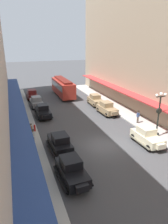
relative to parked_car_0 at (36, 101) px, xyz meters
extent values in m
plane|color=#424244|center=(4.81, -16.05, -0.94)|extent=(200.00, 200.00, 0.00)
cube|color=#B7B5AD|center=(-2.69, -16.05, -0.87)|extent=(3.00, 60.00, 0.15)
cube|color=#B7B5AD|center=(12.31, -16.05, -0.87)|extent=(3.00, 60.00, 0.15)
cube|color=navy|center=(-3.29, -16.05, 2.06)|extent=(1.80, 54.00, 0.16)
cube|color=slate|center=(0.00, 0.03, -0.20)|extent=(1.85, 3.96, 0.80)
cube|color=slate|center=(0.01, -0.22, 0.55)|extent=(1.51, 1.76, 0.70)
cube|color=#8C9EA8|center=(0.01, -0.22, 0.55)|extent=(1.43, 1.72, 0.42)
cube|color=slate|center=(-0.08, 2.16, -0.15)|extent=(0.95, 0.40, 0.52)
cube|color=#393A3D|center=(-0.95, 0.00, -0.52)|extent=(0.38, 3.52, 0.12)
cube|color=#393A3D|center=(0.95, 0.07, -0.52)|extent=(0.38, 3.52, 0.12)
cylinder|color=black|center=(-0.86, 1.37, -0.60)|extent=(0.25, 0.69, 0.68)
cylinder|color=black|center=(0.75, 1.43, -0.60)|extent=(0.25, 0.69, 0.68)
cylinder|color=black|center=(-0.75, -1.36, -0.60)|extent=(0.25, 0.69, 0.68)
cylinder|color=black|center=(0.86, -1.30, -0.60)|extent=(0.25, 0.69, 0.68)
cube|color=black|center=(0.28, -5.32, -0.20)|extent=(1.76, 3.93, 0.80)
cube|color=black|center=(0.27, -5.07, 0.55)|extent=(1.47, 1.72, 0.70)
cube|color=#8C9EA8|center=(0.27, -5.07, 0.55)|extent=(1.40, 1.69, 0.42)
cube|color=black|center=(0.31, -7.45, -0.15)|extent=(0.94, 0.38, 0.52)
cube|color=black|center=(1.23, -5.30, -0.52)|extent=(0.30, 3.51, 0.12)
cube|color=black|center=(-0.67, -5.33, -0.52)|extent=(0.30, 3.51, 0.12)
cylinder|color=black|center=(1.11, -6.67, -0.60)|extent=(0.23, 0.68, 0.68)
cylinder|color=black|center=(-0.51, -6.69, -0.60)|extent=(0.23, 0.68, 0.68)
cylinder|color=black|center=(1.06, -3.94, -0.60)|extent=(0.23, 0.68, 0.68)
cylinder|color=black|center=(-0.55, -3.96, -0.60)|extent=(0.23, 0.68, 0.68)
cube|color=#591919|center=(-0.09, 5.41, -0.20)|extent=(1.71, 3.91, 0.80)
cube|color=#591919|center=(-0.09, 5.16, 0.55)|extent=(1.45, 1.71, 0.70)
cube|color=#8C9EA8|center=(-0.09, 5.16, 0.55)|extent=(1.37, 1.67, 0.42)
cube|color=#591919|center=(-0.08, 7.54, -0.15)|extent=(0.94, 0.36, 0.52)
cube|color=black|center=(-1.04, 5.42, -0.52)|extent=(0.25, 3.51, 0.12)
cube|color=black|center=(0.86, 5.41, -0.52)|extent=(0.25, 3.51, 0.12)
cylinder|color=black|center=(-0.89, 6.78, -0.60)|extent=(0.22, 0.68, 0.68)
cylinder|color=black|center=(0.72, 6.77, -0.60)|extent=(0.22, 0.68, 0.68)
cylinder|color=black|center=(-0.90, 4.05, -0.60)|extent=(0.22, 0.68, 0.68)
cylinder|color=black|center=(0.71, 4.04, -0.60)|extent=(0.22, 0.68, 0.68)
cube|color=beige|center=(9.32, -17.28, -0.20)|extent=(1.75, 3.92, 0.80)
cube|color=beige|center=(9.31, -17.03, 0.55)|extent=(1.46, 1.72, 0.70)
cube|color=#8C9EA8|center=(9.31, -17.03, 0.55)|extent=(1.39, 1.68, 0.42)
cube|color=beige|center=(9.35, -19.41, -0.15)|extent=(0.94, 0.37, 0.52)
cube|color=#6D6856|center=(10.27, -17.27, -0.52)|extent=(0.29, 3.51, 0.12)
cube|color=#6D6856|center=(8.37, -17.30, -0.52)|extent=(0.29, 3.51, 0.12)
cylinder|color=black|center=(10.14, -18.64, -0.60)|extent=(0.23, 0.68, 0.68)
cylinder|color=black|center=(8.53, -18.66, -0.60)|extent=(0.23, 0.68, 0.68)
cylinder|color=black|center=(10.11, -15.91, -0.60)|extent=(0.23, 0.68, 0.68)
cylinder|color=black|center=(8.49, -15.93, -0.60)|extent=(0.23, 0.68, 0.68)
cube|color=black|center=(0.30, -15.47, -0.20)|extent=(1.84, 3.96, 0.80)
cube|color=black|center=(0.31, -15.72, 0.55)|extent=(1.50, 1.75, 0.70)
cube|color=#8C9EA8|center=(0.31, -15.72, 0.55)|extent=(1.43, 1.71, 0.42)
cube|color=black|center=(0.22, -13.34, -0.15)|extent=(0.95, 0.39, 0.52)
cube|color=black|center=(-0.65, -15.50, -0.52)|extent=(0.36, 3.52, 0.12)
cube|color=black|center=(1.25, -15.43, -0.52)|extent=(0.36, 3.52, 0.12)
cylinder|color=black|center=(-0.56, -14.13, -0.60)|extent=(0.24, 0.69, 0.68)
cylinder|color=black|center=(1.06, -14.08, -0.60)|extent=(0.24, 0.69, 0.68)
cylinder|color=black|center=(-0.46, -16.86, -0.60)|extent=(0.24, 0.69, 0.68)
cylinder|color=black|center=(1.15, -16.80, -0.60)|extent=(0.24, 0.69, 0.68)
cube|color=#997F5B|center=(9.50, -7.19, -0.20)|extent=(1.89, 3.98, 0.80)
cube|color=#997F5B|center=(9.49, -6.94, 0.55)|extent=(1.52, 1.77, 0.70)
cube|color=#8C9EA8|center=(9.49, -6.94, 0.55)|extent=(1.45, 1.73, 0.42)
cube|color=#997F5B|center=(9.61, -9.31, -0.15)|extent=(0.95, 0.41, 0.52)
cube|color=#4C3F2D|center=(10.45, -7.14, -0.52)|extent=(0.41, 3.52, 0.12)
cube|color=#4C3F2D|center=(8.55, -7.23, -0.52)|extent=(0.41, 3.52, 0.12)
cylinder|color=black|center=(10.38, -8.51, -0.60)|extent=(0.25, 0.69, 0.68)
cylinder|color=black|center=(8.76, -8.59, -0.60)|extent=(0.25, 0.69, 0.68)
cylinder|color=black|center=(10.24, -5.78, -0.60)|extent=(0.25, 0.69, 0.68)
cylinder|color=black|center=(8.63, -5.86, -0.60)|extent=(0.25, 0.69, 0.68)
cube|color=#997F5B|center=(9.67, -2.39, -0.20)|extent=(1.76, 3.93, 0.80)
cube|color=#997F5B|center=(9.68, -2.14, 0.55)|extent=(1.47, 1.72, 0.70)
cube|color=#8C9EA8|center=(9.68, -2.14, 0.55)|extent=(1.40, 1.69, 0.42)
cube|color=#997F5B|center=(9.64, -4.52, -0.15)|extent=(0.94, 0.38, 0.52)
cube|color=#4C3F2D|center=(10.62, -2.40, -0.52)|extent=(0.30, 3.51, 0.12)
cube|color=#4C3F2D|center=(8.72, -2.37, -0.52)|extent=(0.30, 3.51, 0.12)
cylinder|color=black|center=(10.46, -3.77, -0.60)|extent=(0.23, 0.68, 0.68)
cylinder|color=black|center=(8.84, -3.74, -0.60)|extent=(0.23, 0.68, 0.68)
cylinder|color=black|center=(10.50, -1.04, -0.60)|extent=(0.23, 0.68, 0.68)
cylinder|color=black|center=(8.89, -1.01, -0.60)|extent=(0.23, 0.68, 0.68)
cube|color=black|center=(0.11, -20.35, -0.20)|extent=(1.88, 3.98, 0.80)
cube|color=black|center=(0.09, -20.10, 0.55)|extent=(1.52, 1.77, 0.70)
cube|color=#8C9EA8|center=(0.09, -20.10, 0.55)|extent=(1.45, 1.73, 0.42)
cube|color=black|center=(0.21, -22.48, -0.15)|extent=(0.95, 0.40, 0.52)
cube|color=black|center=(1.05, -20.31, -0.52)|extent=(0.41, 3.52, 0.12)
cube|color=black|center=(-0.84, -20.40, -0.52)|extent=(0.41, 3.52, 0.12)
cylinder|color=black|center=(0.98, -21.68, -0.60)|extent=(0.25, 0.69, 0.68)
cylinder|color=black|center=(-0.64, -21.75, -0.60)|extent=(0.25, 0.69, 0.68)
cylinder|color=black|center=(0.85, -18.95, -0.60)|extent=(0.25, 0.69, 0.68)
cylinder|color=black|center=(-0.77, -19.03, -0.60)|extent=(0.25, 0.69, 0.68)
cube|color=#A52D23|center=(5.97, 5.52, 0.81)|extent=(2.52, 9.61, 2.70)
cube|color=#5B1913|center=(5.97, 5.52, 2.34)|extent=(1.52, 8.64, 0.36)
cube|color=#8C9EA8|center=(5.97, 5.52, 1.28)|extent=(2.54, 8.84, 0.95)
cube|color=black|center=(5.97, 2.64, -0.74)|extent=(2.00, 1.20, 0.40)
cube|color=black|center=(5.96, 8.40, -0.74)|extent=(2.00, 1.20, 0.40)
cube|color=black|center=(11.21, -16.39, -0.54)|extent=(0.44, 0.44, 0.50)
cylinder|color=black|center=(11.21, -16.39, 1.81)|extent=(0.16, 0.16, 4.20)
cube|color=black|center=(11.21, -16.39, 3.91)|extent=(1.10, 0.10, 0.10)
sphere|color=white|center=(10.66, -16.39, 4.09)|extent=(0.32, 0.32, 0.32)
sphere|color=white|center=(11.76, -16.39, 4.09)|extent=(0.32, 0.32, 0.32)
sphere|color=white|center=(11.21, -16.39, 4.19)|extent=(0.36, 0.36, 0.36)
cylinder|color=black|center=(11.21, -16.39, 2.31)|extent=(0.64, 0.18, 0.64)
cylinder|color=silver|center=(11.21, -16.29, 2.31)|extent=(0.56, 0.02, 0.56)
cylinder|color=#B21E19|center=(-1.54, -10.16, -0.44)|extent=(0.24, 0.24, 0.70)
sphere|color=#B21E19|center=(-1.54, -10.16, -0.07)|extent=(0.20, 0.20, 0.20)
cylinder|color=#4C4238|center=(11.61, -12.12, -0.37)|extent=(0.24, 0.24, 0.85)
cube|color=#3F598C|center=(11.61, -12.12, 0.34)|extent=(0.36, 0.22, 0.56)
sphere|color=#9E7051|center=(11.61, -12.12, 0.74)|extent=(0.22, 0.22, 0.22)
cylinder|color=black|center=(11.61, -12.12, 0.86)|extent=(0.28, 0.28, 0.04)
cylinder|color=slate|center=(-2.08, -13.59, -0.37)|extent=(0.24, 0.24, 0.85)
cube|color=white|center=(-2.08, -13.59, 0.34)|extent=(0.36, 0.22, 0.56)
sphere|color=brown|center=(-2.08, -13.59, 0.74)|extent=(0.22, 0.22, 0.22)
cylinder|color=black|center=(-2.08, -13.59, 0.86)|extent=(0.28, 0.28, 0.04)
cylinder|color=#2D2D33|center=(-2.64, -6.49, -0.37)|extent=(0.24, 0.24, 0.85)
cube|color=#3F598C|center=(-2.64, -6.49, 0.34)|extent=(0.36, 0.22, 0.56)
sphere|color=#9E7051|center=(-2.64, -6.49, 0.74)|extent=(0.22, 0.22, 0.22)
cylinder|color=black|center=(-2.64, -6.49, 0.86)|extent=(0.28, 0.28, 0.04)
cylinder|color=#2D2D33|center=(-2.10, -11.93, -0.37)|extent=(0.24, 0.24, 0.85)
cube|color=#8C6647|center=(-2.10, -11.93, 0.34)|extent=(0.36, 0.22, 0.56)
sphere|color=tan|center=(-2.10, -11.93, 0.74)|extent=(0.22, 0.22, 0.22)
cylinder|color=black|center=(-2.10, -11.93, 0.86)|extent=(0.28, 0.28, 0.04)
camera|label=1|loc=(-3.62, -33.50, 9.45)|focal=32.93mm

